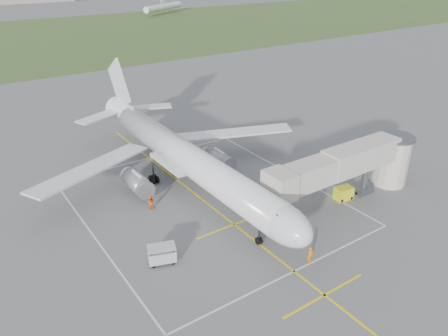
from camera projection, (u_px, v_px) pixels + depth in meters
ground at (190, 190)px, 57.16m from camera, size 700.00×700.00×0.00m
grass_strip at (2, 43)px, 153.37m from camera, size 700.00×120.00×0.02m
apron_markings at (214, 209)px, 52.85m from camera, size 28.20×60.00×0.01m
airliner at (185, 157)px, 55.79m from camera, size 38.93×46.75×13.52m
jet_bridge at (356, 164)px, 53.10m from camera, size 23.40×5.00×7.20m
gpu_unit at (344, 193)px, 54.62m from camera, size 2.37×1.82×1.65m
baggage_cart at (162, 254)px, 43.20m from camera, size 3.11×2.44×1.89m
ramp_worker_nose at (310, 255)px, 43.14m from camera, size 0.71×0.49×1.87m
ramp_worker_wing at (151, 202)px, 52.51m from camera, size 1.00×0.88×1.73m
distant_aircraft at (15, 20)px, 180.65m from camera, size 175.22×43.69×8.85m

